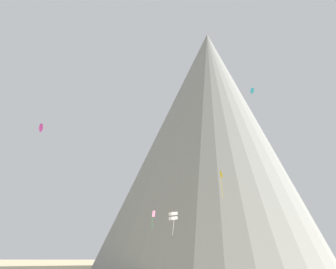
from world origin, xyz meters
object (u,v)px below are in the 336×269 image
(kite_white_low, at_px, (173,216))
(kite_magenta_high, at_px, (40,128))
(rock_massif, at_px, (212,159))
(kite_cyan_high, at_px, (253,91))
(kite_yellow_mid, at_px, (222,175))
(kite_pink_low, at_px, (153,216))

(kite_white_low, bearing_deg, kite_magenta_high, -98.08)
(kite_magenta_high, relative_size, kite_white_low, 0.38)
(rock_massif, height_order, kite_cyan_high, rock_massif)
(kite_magenta_high, distance_m, kite_cyan_high, 40.64)
(kite_yellow_mid, bearing_deg, rock_massif, -11.12)
(kite_pink_low, distance_m, kite_yellow_mid, 16.77)
(kite_magenta_high, distance_m, kite_white_low, 29.88)
(rock_massif, height_order, kite_pink_low, rock_massif)
(kite_pink_low, height_order, kite_yellow_mid, kite_yellow_mid)
(kite_pink_low, height_order, kite_white_low, kite_pink_low)
(kite_white_low, bearing_deg, rock_massif, 140.36)
(rock_massif, height_order, kite_yellow_mid, rock_massif)
(kite_magenta_high, relative_size, kite_cyan_high, 1.36)
(kite_pink_low, relative_size, kite_white_low, 0.86)
(kite_magenta_high, bearing_deg, kite_pink_low, 78.27)
(rock_massif, relative_size, kite_white_low, 17.60)
(rock_massif, bearing_deg, kite_white_low, -104.46)
(kite_yellow_mid, height_order, kite_cyan_high, kite_cyan_high)
(kite_white_low, bearing_deg, kite_yellow_mid, 100.46)
(kite_magenta_high, bearing_deg, kite_cyan_high, 49.27)
(kite_pink_low, height_order, kite_magenta_high, kite_magenta_high)
(kite_cyan_high, bearing_deg, kite_white_low, 46.01)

